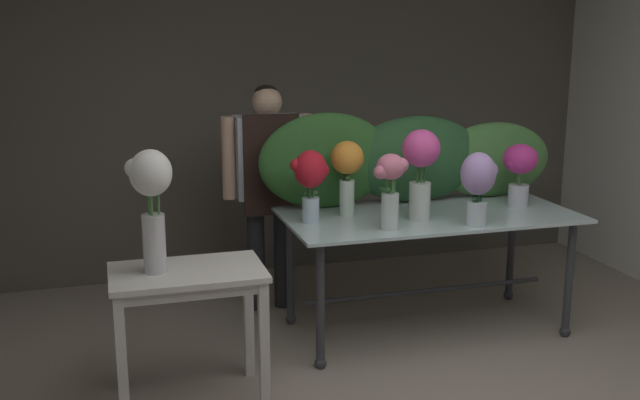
{
  "coord_description": "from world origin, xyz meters",
  "views": [
    {
      "loc": [
        -1.56,
        -2.48,
        1.93
      ],
      "look_at": [
        -0.44,
        1.35,
        1.0
      ],
      "focal_mm": 41.94,
      "sensor_mm": 36.0,
      "label": 1
    }
  ],
  "objects_px": {
    "vase_rosy_hydrangea": "(391,185)",
    "florist": "(268,174)",
    "vase_sunset_roses": "(347,168)",
    "vase_fuchsia_tulips": "(420,166)",
    "vase_lilac_freesia": "(479,182)",
    "vase_magenta_snapdragons": "(520,169)",
    "side_table_white": "(188,289)",
    "vase_crimson_anemones": "(311,178)",
    "display_table_glass": "(428,232)",
    "vase_white_roses_tall": "(151,197)"
  },
  "relations": [
    {
      "from": "vase_rosy_hydrangea",
      "to": "florist",
      "type": "bearing_deg",
      "value": 117.61
    },
    {
      "from": "florist",
      "to": "vase_sunset_roses",
      "type": "distance_m",
      "value": 0.7
    },
    {
      "from": "vase_fuchsia_tulips",
      "to": "vase_rosy_hydrangea",
      "type": "distance_m",
      "value": 0.31
    },
    {
      "from": "vase_lilac_freesia",
      "to": "vase_magenta_snapdragons",
      "type": "bearing_deg",
      "value": 35.91
    },
    {
      "from": "vase_sunset_roses",
      "to": "side_table_white",
      "type": "bearing_deg",
      "value": -150.01
    },
    {
      "from": "vase_magenta_snapdragons",
      "to": "vase_rosy_hydrangea",
      "type": "height_order",
      "value": "vase_rosy_hydrangea"
    },
    {
      "from": "vase_crimson_anemones",
      "to": "vase_rosy_hydrangea",
      "type": "distance_m",
      "value": 0.49
    },
    {
      "from": "side_table_white",
      "to": "vase_crimson_anemones",
      "type": "height_order",
      "value": "vase_crimson_anemones"
    },
    {
      "from": "display_table_glass",
      "to": "vase_crimson_anemones",
      "type": "xyz_separation_m",
      "value": [
        -0.77,
        -0.0,
        0.39
      ]
    },
    {
      "from": "vase_crimson_anemones",
      "to": "vase_rosy_hydrangea",
      "type": "xyz_separation_m",
      "value": [
        0.39,
        -0.29,
        -0.01
      ]
    },
    {
      "from": "display_table_glass",
      "to": "vase_rosy_hydrangea",
      "type": "distance_m",
      "value": 0.61
    },
    {
      "from": "vase_lilac_freesia",
      "to": "vase_sunset_roses",
      "type": "distance_m",
      "value": 0.79
    },
    {
      "from": "vase_rosy_hydrangea",
      "to": "vase_lilac_freesia",
      "type": "bearing_deg",
      "value": -5.7
    },
    {
      "from": "vase_sunset_roses",
      "to": "vase_crimson_anemones",
      "type": "bearing_deg",
      "value": -159.74
    },
    {
      "from": "vase_fuchsia_tulips",
      "to": "vase_crimson_anemones",
      "type": "bearing_deg",
      "value": 169.62
    },
    {
      "from": "vase_white_roses_tall",
      "to": "vase_rosy_hydrangea",
      "type": "bearing_deg",
      "value": 9.55
    },
    {
      "from": "vase_magenta_snapdragons",
      "to": "vase_fuchsia_tulips",
      "type": "height_order",
      "value": "vase_fuchsia_tulips"
    },
    {
      "from": "vase_crimson_anemones",
      "to": "vase_magenta_snapdragons",
      "type": "relative_size",
      "value": 1.06
    },
    {
      "from": "side_table_white",
      "to": "vase_rosy_hydrangea",
      "type": "height_order",
      "value": "vase_rosy_hydrangea"
    },
    {
      "from": "vase_lilac_freesia",
      "to": "vase_rosy_hydrangea",
      "type": "bearing_deg",
      "value": 174.3
    },
    {
      "from": "florist",
      "to": "vase_lilac_freesia",
      "type": "height_order",
      "value": "florist"
    },
    {
      "from": "side_table_white",
      "to": "vase_rosy_hydrangea",
      "type": "bearing_deg",
      "value": 10.82
    },
    {
      "from": "florist",
      "to": "vase_magenta_snapdragons",
      "type": "xyz_separation_m",
      "value": [
        1.51,
        -0.67,
        0.08
      ]
    },
    {
      "from": "side_table_white",
      "to": "vase_lilac_freesia",
      "type": "relative_size",
      "value": 1.78
    },
    {
      "from": "vase_crimson_anemones",
      "to": "vase_magenta_snapdragons",
      "type": "height_order",
      "value": "vase_crimson_anemones"
    },
    {
      "from": "florist",
      "to": "vase_fuchsia_tulips",
      "type": "bearing_deg",
      "value": -46.36
    },
    {
      "from": "display_table_glass",
      "to": "vase_magenta_snapdragons",
      "type": "distance_m",
      "value": 0.74
    },
    {
      "from": "vase_fuchsia_tulips",
      "to": "vase_white_roses_tall",
      "type": "height_order",
      "value": "vase_white_roses_tall"
    },
    {
      "from": "vase_sunset_roses",
      "to": "vase_magenta_snapdragons",
      "type": "bearing_deg",
      "value": -4.26
    },
    {
      "from": "side_table_white",
      "to": "vase_fuchsia_tulips",
      "type": "bearing_deg",
      "value": 15.28
    },
    {
      "from": "vase_rosy_hydrangea",
      "to": "side_table_white",
      "type": "bearing_deg",
      "value": -169.18
    },
    {
      "from": "florist",
      "to": "vase_fuchsia_tulips",
      "type": "xyz_separation_m",
      "value": [
        0.76,
        -0.8,
        0.16
      ]
    },
    {
      "from": "vase_magenta_snapdragons",
      "to": "vase_sunset_roses",
      "type": "bearing_deg",
      "value": 175.74
    },
    {
      "from": "display_table_glass",
      "to": "vase_white_roses_tall",
      "type": "distance_m",
      "value": 1.86
    },
    {
      "from": "vase_lilac_freesia",
      "to": "vase_magenta_snapdragons",
      "type": "xyz_separation_m",
      "value": [
        0.48,
        0.35,
        -0.01
      ]
    },
    {
      "from": "vase_rosy_hydrangea",
      "to": "vase_white_roses_tall",
      "type": "relative_size",
      "value": 0.71
    },
    {
      "from": "vase_crimson_anemones",
      "to": "vase_lilac_freesia",
      "type": "height_order",
      "value": "same"
    },
    {
      "from": "vase_crimson_anemones",
      "to": "side_table_white",
      "type": "bearing_deg",
      "value": -147.18
    },
    {
      "from": "vase_lilac_freesia",
      "to": "vase_white_roses_tall",
      "type": "xyz_separation_m",
      "value": [
        -1.88,
        -0.17,
        0.07
      ]
    },
    {
      "from": "display_table_glass",
      "to": "vase_sunset_roses",
      "type": "xyz_separation_m",
      "value": [
        -0.51,
        0.09,
        0.42
      ]
    },
    {
      "from": "side_table_white",
      "to": "vase_magenta_snapdragons",
      "type": "relative_size",
      "value": 1.9
    },
    {
      "from": "display_table_glass",
      "to": "vase_lilac_freesia",
      "type": "bearing_deg",
      "value": -65.87
    },
    {
      "from": "vase_sunset_roses",
      "to": "display_table_glass",
      "type": "bearing_deg",
      "value": -10.47
    },
    {
      "from": "display_table_glass",
      "to": "vase_fuchsia_tulips",
      "type": "height_order",
      "value": "vase_fuchsia_tulips"
    },
    {
      "from": "florist",
      "to": "display_table_glass",
      "type": "bearing_deg",
      "value": -37.5
    },
    {
      "from": "vase_crimson_anemones",
      "to": "vase_white_roses_tall",
      "type": "relative_size",
      "value": 0.7
    },
    {
      "from": "vase_sunset_roses",
      "to": "florist",
      "type": "bearing_deg",
      "value": 122.41
    },
    {
      "from": "vase_crimson_anemones",
      "to": "vase_sunset_roses",
      "type": "bearing_deg",
      "value": 20.26
    },
    {
      "from": "vase_magenta_snapdragons",
      "to": "vase_sunset_roses",
      "type": "distance_m",
      "value": 1.15
    },
    {
      "from": "florist",
      "to": "vase_fuchsia_tulips",
      "type": "distance_m",
      "value": 1.11
    }
  ]
}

